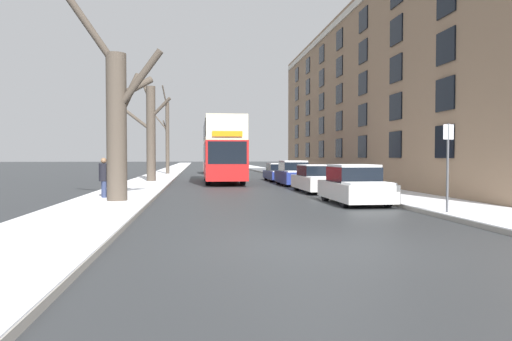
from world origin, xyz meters
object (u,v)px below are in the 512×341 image
object	(u,v)px
double_decker_bus	(223,147)
parked_car_1	(316,179)
bare_tree_left_2	(167,136)
parked_car_2	(293,174)
street_sign_post	(448,164)
bare_tree_left_0	(117,118)
bare_tree_left_1	(151,132)
parked_car_0	(354,186)
parked_car_3	(279,173)
oncoming_van	(213,161)
pedestrian_left_sidewalk	(104,177)

from	to	relation	value
double_decker_bus	parked_car_1	world-z (taller)	double_decker_bus
bare_tree_left_2	parked_car_2	bearing A→B (deg)	-62.11
bare_tree_left_2	street_sign_post	size ratio (longest dim) A/B	3.07
bare_tree_left_0	double_decker_bus	xyz separation A→B (m)	(4.71, 14.20, -0.78)
bare_tree_left_1	double_decker_bus	size ratio (longest dim) A/B	0.72
bare_tree_left_1	street_sign_post	xyz separation A→B (m)	(10.51, -19.02, -1.90)
parked_car_0	parked_car_2	distance (m)	11.25
bare_tree_left_2	parked_car_2	size ratio (longest dim) A/B	2.00
parked_car_3	oncoming_van	distance (m)	16.36
parked_car_0	pedestrian_left_sidewalk	size ratio (longest dim) A/B	2.31
bare_tree_left_2	street_sign_post	xyz separation A→B (m)	(10.30, -32.34, -2.20)
bare_tree_left_0	bare_tree_left_1	distance (m)	14.05
parked_car_1	parked_car_3	xyz separation A→B (m)	(-0.00, 10.83, -0.03)
bare_tree_left_2	double_decker_bus	world-z (taller)	bare_tree_left_2
oncoming_van	street_sign_post	bearing A→B (deg)	-81.06
bare_tree_left_2	bare_tree_left_0	bearing A→B (deg)	-90.02
parked_car_2	oncoming_van	bearing A→B (deg)	101.75
bare_tree_left_0	street_sign_post	xyz separation A→B (m)	(10.31, -4.98, -1.65)
bare_tree_left_0	bare_tree_left_1	size ratio (longest dim) A/B	1.08
double_decker_bus	parked_car_0	distance (m)	15.66
bare_tree_left_1	street_sign_post	distance (m)	21.81
bare_tree_left_0	street_sign_post	bearing A→B (deg)	-25.76
double_decker_bus	parked_car_3	bearing A→B (deg)	20.55
bare_tree_left_0	pedestrian_left_sidewalk	bearing A→B (deg)	119.81
parked_car_3	double_decker_bus	bearing A→B (deg)	-159.45
bare_tree_left_2	parked_car_0	bearing A→B (deg)	-72.38
double_decker_bus	parked_car_1	bearing A→B (deg)	-65.38
parked_car_0	pedestrian_left_sidewalk	world-z (taller)	pedestrian_left_sidewalk
double_decker_bus	parked_car_2	bearing A→B (deg)	-41.30
parked_car_2	street_sign_post	size ratio (longest dim) A/B	1.54
double_decker_bus	parked_car_1	size ratio (longest dim) A/B	2.27
bare_tree_left_1	parked_car_1	xyz separation A→B (m)	(9.15, -9.08, -2.84)
parked_car_2	bare_tree_left_0	bearing A→B (deg)	-130.48
pedestrian_left_sidewalk	double_decker_bus	bearing A→B (deg)	137.04
parked_car_0	parked_car_2	world-z (taller)	parked_car_2
parked_car_1	parked_car_2	xyz separation A→B (m)	(-0.00, 5.52, 0.06)
parked_car_2	pedestrian_left_sidewalk	xyz separation A→B (m)	(-9.73, -9.11, 0.26)
parked_car_0	street_sign_post	bearing A→B (deg)	-72.02
parked_car_0	oncoming_van	size ratio (longest dim) A/B	0.77
bare_tree_left_0	bare_tree_left_2	xyz separation A→B (m)	(0.01, 27.36, 0.55)
bare_tree_left_0	parked_car_0	distance (m)	9.33
double_decker_bus	parked_car_2	xyz separation A→B (m)	(4.24, -3.72, -1.75)
bare_tree_left_1	parked_car_3	xyz separation A→B (m)	(9.15, 1.75, -2.87)
parked_car_3	oncoming_van	bearing A→B (deg)	105.54
double_decker_bus	bare_tree_left_1	bearing A→B (deg)	-178.14
double_decker_bus	street_sign_post	xyz separation A→B (m)	(5.60, -19.18, -0.87)
bare_tree_left_2	parked_car_3	xyz separation A→B (m)	(8.93, -11.57, -3.18)
parked_car_1	parked_car_3	distance (m)	10.83
bare_tree_left_2	oncoming_van	distance (m)	6.65
parked_car_2	parked_car_3	xyz separation A→B (m)	(0.00, 5.31, -0.10)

